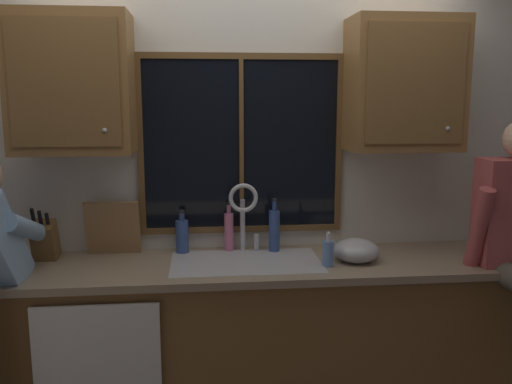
{
  "coord_description": "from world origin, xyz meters",
  "views": [
    {
      "loc": [
        -0.26,
        -3.05,
        1.78
      ],
      "look_at": [
        0.02,
        -0.3,
        1.3
      ],
      "focal_mm": 37.51,
      "sensor_mm": 36.0,
      "label": 1
    }
  ],
  "objects": [
    {
      "name": "bottle_amber_small",
      "position": [
        -0.38,
        -0.08,
        1.02
      ],
      "size": [
        0.07,
        0.07,
        0.24
      ],
      "color": "#334C8C",
      "rests_on": "countertop"
    },
    {
      "name": "mixing_bowl",
      "position": [
        0.56,
        -0.34,
        0.98
      ],
      "size": [
        0.25,
        0.25,
        0.12
      ],
      "primitive_type": "ellipsoid",
      "color": "#B7B7BC",
      "rests_on": "countertop"
    },
    {
      "name": "window_frame_top",
      "position": [
        -0.04,
        -0.02,
        2.02
      ],
      "size": [
        1.17,
        0.02,
        0.04
      ],
      "primitive_type": "cube",
      "color": "brown"
    },
    {
      "name": "back_wall",
      "position": [
        0.0,
        0.06,
        1.27
      ],
      "size": [
        5.96,
        0.12,
        2.55
      ],
      "primitive_type": "cube",
      "color": "silver",
      "rests_on": "floor"
    },
    {
      "name": "dishwasher_front",
      "position": [
        -0.78,
        -0.61,
        0.46
      ],
      "size": [
        0.6,
        0.02,
        0.74
      ],
      "primitive_type": "cube",
      "color": "white"
    },
    {
      "name": "bottle_green_glass",
      "position": [
        0.14,
        -0.11,
        1.05
      ],
      "size": [
        0.06,
        0.06,
        0.31
      ],
      "color": "#334C8C",
      "rests_on": "countertop"
    },
    {
      "name": "window_frame_right",
      "position": [
        0.53,
        -0.02,
        1.52
      ],
      "size": [
        0.03,
        0.02,
        0.95
      ],
      "primitive_type": "cube",
      "color": "brown"
    },
    {
      "name": "upper_cabinet_left",
      "position": [
        -0.92,
        -0.17,
        1.86
      ],
      "size": [
        0.61,
        0.36,
        0.72
      ],
      "color": "olive"
    },
    {
      "name": "faucet",
      "position": [
        -0.03,
        -0.12,
        1.17
      ],
      "size": [
        0.18,
        0.09,
        0.4
      ],
      "color": "silver",
      "rests_on": "countertop"
    },
    {
      "name": "window_glass",
      "position": [
        -0.04,
        -0.01,
        1.52
      ],
      "size": [
        1.1,
        0.02,
        0.95
      ],
      "primitive_type": "cube",
      "color": "black"
    },
    {
      "name": "bottle_tall_clear",
      "position": [
        -0.11,
        -0.07,
        1.04
      ],
      "size": [
        0.05,
        0.05,
        0.28
      ],
      "color": "pink",
      "rests_on": "countertop"
    },
    {
      "name": "soap_dispenser",
      "position": [
        0.39,
        -0.41,
        0.99
      ],
      "size": [
        0.06,
        0.07,
        0.19
      ],
      "color": "#668CCC",
      "rests_on": "countertop"
    },
    {
      "name": "sink",
      "position": [
        -0.04,
        -0.3,
        0.82
      ],
      "size": [
        0.8,
        0.46,
        0.21
      ],
      "color": "#B7B7BC",
      "rests_on": "lower_cabinet_run"
    },
    {
      "name": "window_mullion_center",
      "position": [
        -0.04,
        -0.02,
        1.52
      ],
      "size": [
        0.02,
        0.02,
        0.95
      ],
      "primitive_type": "cube",
      "color": "brown"
    },
    {
      "name": "lower_cabinet_run",
      "position": [
        0.0,
        -0.29,
        0.44
      ],
      "size": [
        3.56,
        0.58,
        0.88
      ],
      "primitive_type": "cube",
      "color": "brown",
      "rests_on": "floor"
    },
    {
      "name": "window_frame_bottom",
      "position": [
        -0.04,
        -0.02,
        1.03
      ],
      "size": [
        1.17,
        0.02,
        0.04
      ],
      "primitive_type": "cube",
      "color": "brown"
    },
    {
      "name": "knife_block",
      "position": [
        -1.11,
        -0.16,
        1.03
      ],
      "size": [
        0.12,
        0.18,
        0.32
      ],
      "color": "brown",
      "rests_on": "countertop"
    },
    {
      "name": "upper_cabinet_right",
      "position": [
        0.85,
        -0.17,
        1.86
      ],
      "size": [
        0.61,
        0.36,
        0.72
      ],
      "color": "olive"
    },
    {
      "name": "cutting_board",
      "position": [
        -0.76,
        -0.08,
        1.07
      ],
      "size": [
        0.3,
        0.08,
        0.31
      ],
      "primitive_type": "cube",
      "rotation": [
        0.21,
        0.0,
        0.0
      ],
      "color": "#997047",
      "rests_on": "countertop"
    },
    {
      "name": "window_frame_left",
      "position": [
        -0.6,
        -0.02,
        1.52
      ],
      "size": [
        0.03,
        0.02,
        0.95
      ],
      "primitive_type": "cube",
      "color": "brown"
    },
    {
      "name": "countertop",
      "position": [
        0.0,
        -0.31,
        0.9
      ],
      "size": [
        3.62,
        0.62,
        0.04
      ],
      "primitive_type": "cube",
      "color": "gray",
      "rests_on": "lower_cabinet_run"
    }
  ]
}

